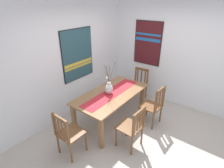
{
  "coord_description": "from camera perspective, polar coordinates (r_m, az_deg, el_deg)",
  "views": [
    {
      "loc": [
        -2.62,
        -1.31,
        2.63
      ],
      "look_at": [
        0.11,
        0.76,
        0.97
      ],
      "focal_mm": 28.38,
      "sensor_mm": 36.0,
      "label": 1
    }
  ],
  "objects": [
    {
      "name": "chair_0",
      "position": [
        5.0,
        8.66,
        -0.02
      ],
      "size": [
        0.45,
        0.45,
        0.9
      ],
      "color": "brown",
      "rests_on": "ground_plane"
    },
    {
      "name": "wall_side",
      "position": [
        4.84,
        20.34,
        8.96
      ],
      "size": [
        0.12,
        6.4,
        2.7
      ],
      "primitive_type": "cube",
      "color": "silver",
      "rests_on": "ground_plane"
    },
    {
      "name": "wall_back",
      "position": [
        4.31,
        -12.8,
        7.96
      ],
      "size": [
        6.4,
        0.12,
        2.7
      ],
      "primitive_type": "cube",
      "color": "silver",
      "rests_on": "ground_plane"
    },
    {
      "name": "chair_1",
      "position": [
        3.34,
        -13.94,
        -15.15
      ],
      "size": [
        0.43,
        0.43,
        0.91
      ],
      "color": "brown",
      "rests_on": "ground_plane"
    },
    {
      "name": "painting_on_back_wall",
      "position": [
        4.32,
        -11.02,
        9.25
      ],
      "size": [
        0.93,
        0.05,
        1.2
      ],
      "color": "black"
    },
    {
      "name": "ground_plane",
      "position": [
        3.95,
        8.17,
        -16.53
      ],
      "size": [
        6.4,
        6.4,
        0.03
      ],
      "primitive_type": "cube",
      "color": "#B2A89E"
    },
    {
      "name": "painting_on_side_wall",
      "position": [
        5.02,
        11.42,
        12.75
      ],
      "size": [
        0.05,
        0.78,
        1.17
      ],
      "color": "black"
    },
    {
      "name": "chair_3",
      "position": [
        4.06,
        13.14,
        -6.77
      ],
      "size": [
        0.44,
        0.44,
        0.96
      ],
      "color": "brown",
      "rests_on": "ground_plane"
    },
    {
      "name": "dining_table",
      "position": [
        3.99,
        -0.14,
        -4.25
      ],
      "size": [
        1.79,
        0.91,
        0.73
      ],
      "color": "#8E6642",
      "rests_on": "ground_plane"
    },
    {
      "name": "chair_2",
      "position": [
        3.41,
        6.51,
        -13.55
      ],
      "size": [
        0.43,
        0.43,
        0.9
      ],
      "color": "brown",
      "rests_on": "ground_plane"
    },
    {
      "name": "table_runner",
      "position": [
        3.94,
        -0.15,
        -2.9
      ],
      "size": [
        1.65,
        0.36,
        0.01
      ],
      "primitive_type": "cube",
      "color": "#B7232D",
      "rests_on": "dining_table"
    },
    {
      "name": "centerpiece_vase",
      "position": [
        3.84,
        -0.98,
        -1.42
      ],
      "size": [
        0.26,
        0.23,
        0.76
      ],
      "color": "silver",
      "rests_on": "dining_table"
    }
  ]
}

